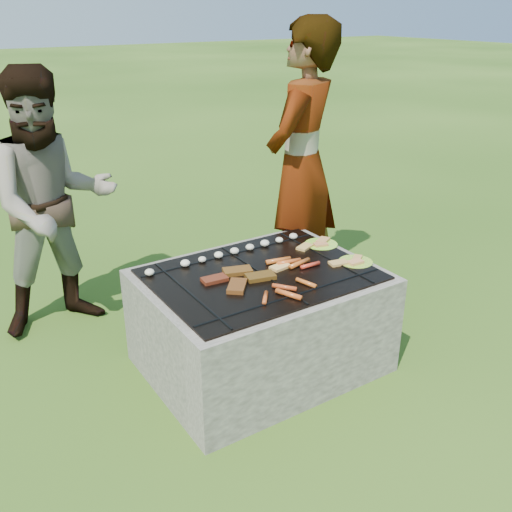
# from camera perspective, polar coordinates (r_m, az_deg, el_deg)

# --- Properties ---
(lawn) EXTENTS (60.00, 60.00, 0.00)m
(lawn) POSITION_cam_1_polar(r_m,az_deg,el_deg) (3.53, 0.45, -10.73)
(lawn) COLOR #274912
(lawn) RESTS_ON ground
(fire_pit) EXTENTS (1.30, 1.00, 0.62)m
(fire_pit) POSITION_cam_1_polar(r_m,az_deg,el_deg) (3.38, 0.46, -6.79)
(fire_pit) COLOR gray
(fire_pit) RESTS_ON ground
(mushrooms) EXTENTS (1.05, 0.06, 0.04)m
(mushrooms) POSITION_cam_1_polar(r_m,az_deg,el_deg) (3.46, -2.32, 0.47)
(mushrooms) COLOR beige
(mushrooms) RESTS_ON fire_pit
(pork_slabs) EXTENTS (0.39, 0.32, 0.02)m
(pork_slabs) POSITION_cam_1_polar(r_m,az_deg,el_deg) (3.14, -1.65, -2.20)
(pork_slabs) COLOR maroon
(pork_slabs) RESTS_ON fire_pit
(sausages) EXTENTS (0.55, 0.48, 0.03)m
(sausages) POSITION_cam_1_polar(r_m,az_deg,el_deg) (3.19, 3.46, -1.80)
(sausages) COLOR orange
(sausages) RESTS_ON fire_pit
(bread_on_grate) EXTENTS (0.44, 0.39, 0.02)m
(bread_on_grate) POSITION_cam_1_polar(r_m,az_deg,el_deg) (3.40, 5.04, -0.30)
(bread_on_grate) COLOR #FBDB80
(bread_on_grate) RESTS_ON fire_pit
(plate_far) EXTENTS (0.28, 0.28, 0.03)m
(plate_far) POSITION_cam_1_polar(r_m,az_deg,el_deg) (3.65, 6.55, 1.20)
(plate_far) COLOR #EAFF3C
(plate_far) RESTS_ON fire_pit
(plate_near) EXTENTS (0.26, 0.26, 0.03)m
(plate_near) POSITION_cam_1_polar(r_m,az_deg,el_deg) (3.42, 9.93, -0.59)
(plate_near) COLOR #DDFF3C
(plate_near) RESTS_ON fire_pit
(cook) EXTENTS (0.85, 0.76, 1.95)m
(cook) POSITION_cam_1_polar(r_m,az_deg,el_deg) (4.02, 4.56, 8.93)
(cook) COLOR #A59389
(cook) RESTS_ON ground
(bystander) EXTENTS (0.82, 0.64, 1.69)m
(bystander) POSITION_cam_1_polar(r_m,az_deg,el_deg) (3.83, -19.61, 4.86)
(bystander) COLOR #9E9384
(bystander) RESTS_ON ground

